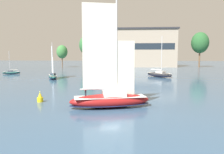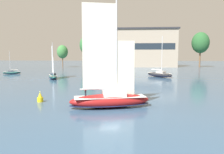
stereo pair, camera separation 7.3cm
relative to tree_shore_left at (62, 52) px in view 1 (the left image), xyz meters
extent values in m
plane|color=#385675|center=(32.13, -82.37, -7.98)|extent=(400.00, 400.00, 0.00)
cube|color=tan|center=(43.35, 9.73, 1.83)|extent=(30.76, 12.62, 19.63)
cube|color=#1E2833|center=(43.35, 3.36, 2.81)|extent=(27.68, 0.10, 3.14)
cube|color=#2D2D33|center=(43.35, 9.73, 12.00)|extent=(31.96, 13.82, 0.70)
cylinder|color=brown|center=(0.00, 0.00, -4.91)|extent=(0.49, 0.49, 6.16)
ellipsoid|color=#3D7A3D|center=(0.00, 0.00, 0.04)|extent=(5.54, 5.54, 6.77)
cylinder|color=brown|center=(70.50, 6.88, -3.12)|extent=(0.78, 0.78, 9.74)
ellipsoid|color=#285B2D|center=(70.50, 6.88, 4.70)|extent=(8.76, 8.76, 10.71)
cylinder|color=brown|center=(11.95, 4.72, -3.54)|extent=(0.71, 0.71, 8.89)
ellipsoid|color=#336B38|center=(11.95, 4.72, 3.60)|extent=(8.01, 8.01, 9.78)
ellipsoid|color=maroon|center=(32.13, -82.37, -7.11)|extent=(10.68, 5.46, 1.75)
ellipsoid|color=#19234C|center=(32.13, -82.37, -7.59)|extent=(10.79, 5.51, 0.21)
cube|color=silver|center=(32.13, -82.37, -6.60)|extent=(9.37, 4.69, 0.06)
cube|color=silver|center=(32.63, -82.24, -6.21)|extent=(3.31, 2.70, 0.72)
cylinder|color=silver|center=(32.93, -82.16, -0.14)|extent=(0.21, 0.21, 12.86)
cylinder|color=silver|center=(30.69, -82.76, -5.54)|extent=(4.52, 1.37, 0.17)
cube|color=silver|center=(30.87, -82.71, -0.27)|extent=(4.12, 1.14, 10.55)
cube|color=silver|center=(34.12, -81.84, -3.03)|extent=(2.19, 0.61, 7.07)
cylinder|color=#232838|center=(29.06, -82.84, -6.14)|extent=(0.25, 0.25, 0.85)
cylinder|color=red|center=(29.06, -82.84, -5.39)|extent=(0.42, 0.42, 0.65)
sphere|color=tan|center=(29.06, -82.84, -4.95)|extent=(0.24, 0.24, 0.24)
ellipsoid|color=#194C47|center=(-5.78, -38.40, -7.50)|extent=(5.80, 3.68, 0.96)
ellipsoid|color=#19234C|center=(-5.78, -38.40, -7.77)|extent=(5.86, 3.72, 0.12)
cube|color=silver|center=(-5.78, -38.40, -7.21)|extent=(5.08, 3.18, 0.06)
cube|color=#333D4C|center=(-6.04, -38.51, -6.98)|extent=(1.89, 1.64, 0.39)
cylinder|color=silver|center=(-6.19, -38.58, -3.66)|extent=(0.11, 0.11, 7.05)
cylinder|color=silver|center=(-5.03, -38.08, -6.62)|extent=(2.37, 1.09, 0.10)
cylinder|color=silver|center=(-5.03, -38.08, -6.55)|extent=(2.16, 1.04, 0.15)
ellipsoid|color=#232328|center=(43.41, -43.85, -7.25)|extent=(7.91, 7.80, 1.48)
ellipsoid|color=#19234C|center=(43.41, -43.85, -7.65)|extent=(7.99, 7.88, 0.18)
cube|color=beige|center=(43.41, -43.85, -6.81)|extent=(6.90, 6.80, 0.06)
cube|color=beige|center=(43.72, -44.15, -6.48)|extent=(2.93, 2.92, 0.61)
cylinder|color=silver|center=(43.91, -44.34, -1.35)|extent=(0.17, 0.17, 10.85)
cylinder|color=silver|center=(42.51, -42.97, -5.91)|extent=(2.90, 2.83, 0.15)
cylinder|color=white|center=(42.51, -42.97, -5.81)|extent=(2.68, 2.62, 0.24)
ellipsoid|color=#194C47|center=(13.27, -50.93, -7.37)|extent=(4.83, 7.38, 1.22)
ellipsoid|color=#19234C|center=(13.27, -50.93, -7.71)|extent=(4.88, 7.45, 0.15)
cube|color=beige|center=(13.27, -50.93, -7.01)|extent=(4.18, 6.46, 0.06)
cube|color=#333D4C|center=(13.42, -51.26, -6.72)|extent=(2.12, 2.42, 0.50)
cylinder|color=silver|center=(13.51, -51.45, -2.48)|extent=(0.14, 0.14, 8.99)
cylinder|color=silver|center=(12.84, -49.98, -6.26)|extent=(1.46, 2.99, 0.12)
cube|color=white|center=(12.89, -50.10, -2.57)|extent=(1.27, 2.72, 7.37)
cube|color=white|center=(13.88, -52.26, -4.50)|extent=(0.68, 1.45, 4.95)
cylinder|color=yellow|center=(21.88, -79.99, -7.67)|extent=(0.84, 0.84, 0.63)
cone|color=yellow|center=(21.88, -79.99, -6.96)|extent=(0.63, 0.63, 0.77)
sphere|color=#F2F266|center=(21.88, -79.99, -6.50)|extent=(0.16, 0.16, 0.16)
camera|label=1|loc=(34.60, -109.67, -1.20)|focal=35.00mm
camera|label=2|loc=(34.68, -109.67, -1.20)|focal=35.00mm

